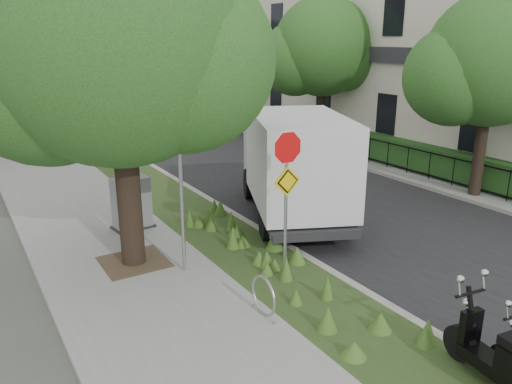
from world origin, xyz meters
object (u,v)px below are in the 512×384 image
at_px(sign_assembly, 287,174).
at_px(box_truck, 294,161).
at_px(utility_cabinet, 132,204).
at_px(scooter_near, 510,367).

height_order(sign_assembly, box_truck, sign_assembly).
xyz_separation_m(box_truck, utility_cabinet, (-4.23, 1.39, -0.90)).
distance_m(box_truck, utility_cabinet, 4.54).
xyz_separation_m(scooter_near, utility_cabinet, (-2.41, 9.11, 0.21)).
distance_m(sign_assembly, box_truck, 3.77).
xyz_separation_m(scooter_near, box_truck, (1.82, 7.72, 1.11)).
height_order(scooter_near, utility_cabinet, utility_cabinet).
distance_m(scooter_near, utility_cabinet, 9.42).
xyz_separation_m(sign_assembly, utility_cabinet, (-1.92, 4.31, -1.55)).
relative_size(scooter_near, utility_cabinet, 1.42).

